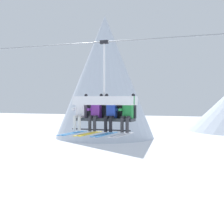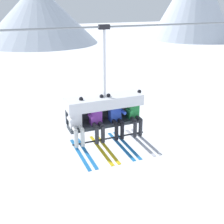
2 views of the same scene
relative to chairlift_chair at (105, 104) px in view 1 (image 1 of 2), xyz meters
name	(u,v)px [view 1 (image 1 of 2)]	position (x,y,z in m)	size (l,w,h in m)	color
mountain_peak_west	(105,77)	(-14.28, 34.32, 3.37)	(14.05, 14.05, 17.29)	silver
lift_cable	(78,44)	(-0.98, -0.07, 2.12)	(18.97, 0.05, 0.05)	gray
chairlift_chair	(105,104)	(0.00, 0.00, 0.00)	(2.16, 0.74, 3.06)	#33383D
skier_white	(80,112)	(-0.87, -0.21, -0.29)	(0.48, 1.70, 1.34)	silver
skier_purple	(95,113)	(-0.29, -0.21, -0.29)	(0.48, 1.70, 1.34)	purple
skier_blue	(110,113)	(0.29, -0.21, -0.29)	(0.48, 1.70, 1.34)	#2847B7
skier_green	(127,113)	(0.87, -0.21, -0.29)	(0.48, 1.70, 1.34)	#23843D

